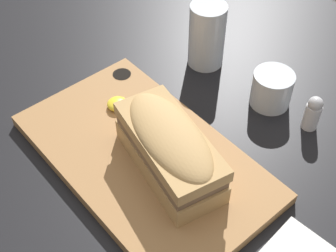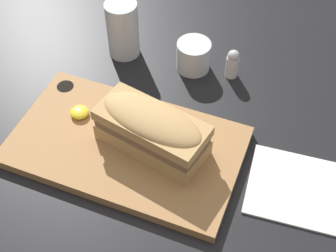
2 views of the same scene
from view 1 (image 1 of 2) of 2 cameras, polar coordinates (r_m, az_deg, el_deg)
dining_table at (r=69.60cm, az=-1.85°, el=-7.26°), size 144.75×120.45×2.00cm
serving_board at (r=70.48cm, az=-2.94°, el=-3.74°), size 39.41×22.85×1.96cm
sandwich at (r=64.46cm, az=0.20°, el=-2.60°), size 19.89×11.67×8.32cm
mustard_dollop at (r=76.18cm, az=-6.18°, el=2.70°), size 3.37×3.37×1.35cm
water_glass at (r=84.96cm, az=4.73°, el=10.53°), size 6.48×6.48×11.94cm
wine_glass at (r=79.94cm, az=12.28°, el=4.41°), size 6.78×6.78×6.08cm
salt_shaker at (r=76.95cm, az=17.23°, el=1.59°), size 2.53×2.53×6.26cm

